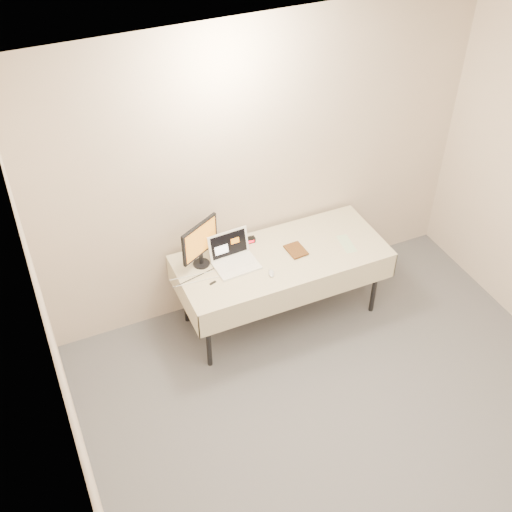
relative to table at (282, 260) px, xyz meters
name	(u,v)px	position (x,y,z in m)	size (l,w,h in m)	color
ground	(403,499)	(0.00, -2.05, -0.68)	(5.00, 5.00, 0.00)	#525258
back_wall	(261,170)	(0.00, 0.45, 0.67)	(4.00, 0.10, 2.70)	beige
table	(282,260)	(0.00, 0.00, 0.00)	(1.86, 0.81, 0.74)	black
laptop	(233,257)	(-0.42, 0.08, 0.12)	(0.38, 0.34, 0.25)	white
monitor	(200,241)	(-0.68, 0.17, 0.31)	(0.37, 0.22, 0.43)	black
book	(289,245)	(0.06, -0.01, 0.16)	(0.15, 0.02, 0.20)	brown
alarm_clock	(249,240)	(-0.19, 0.28, 0.09)	(0.12, 0.05, 0.05)	black
clicker	(271,273)	(-0.19, -0.19, 0.07)	(0.05, 0.10, 0.02)	silver
paper_form	(347,244)	(0.60, -0.09, 0.06)	(0.10, 0.26, 0.00)	#B9DBAE
usb_dongle	(213,283)	(-0.68, -0.09, 0.07)	(0.06, 0.02, 0.01)	black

